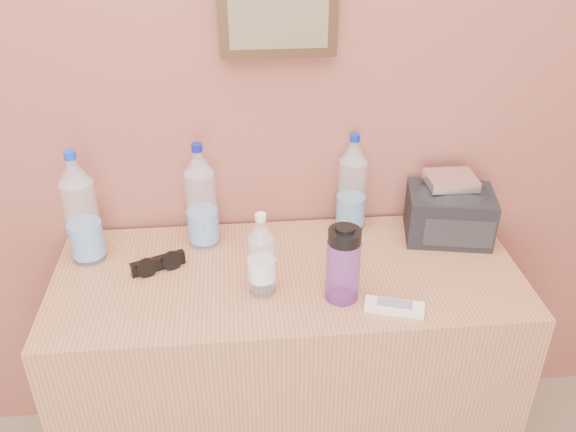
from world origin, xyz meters
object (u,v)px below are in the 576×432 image
(pet_small, at_px, (262,259))
(dresser, at_px, (288,377))
(sunglasses, at_px, (158,263))
(nalgene_bottle, at_px, (343,264))
(ac_remote, at_px, (394,307))
(pet_large_a, at_px, (82,213))
(pet_large_b, at_px, (201,201))
(pet_large_c, at_px, (352,188))
(toiletry_bag, at_px, (449,212))
(foil_packet, at_px, (451,180))

(pet_small, bearing_deg, dresser, 47.58)
(dresser, distance_m, sunglasses, 0.53)
(nalgene_bottle, relative_size, ac_remote, 1.44)
(pet_small, relative_size, sunglasses, 1.55)
(pet_large_a, height_order, pet_large_b, pet_large_a)
(nalgene_bottle, bearing_deg, pet_large_c, 76.21)
(nalgene_bottle, xyz_separation_m, toiletry_bag, (0.35, 0.25, -0.02))
(pet_large_c, distance_m, toiletry_bag, 0.28)
(pet_small, bearing_deg, pet_large_a, 157.35)
(sunglasses, relative_size, ac_remote, 1.03)
(ac_remote, distance_m, toiletry_bag, 0.40)
(pet_large_b, xyz_separation_m, sunglasses, (-0.12, -0.12, -0.12))
(pet_large_c, relative_size, toiletry_bag, 1.25)
(toiletry_bag, bearing_deg, sunglasses, -162.70)
(ac_remote, height_order, foil_packet, foil_packet)
(pet_large_b, distance_m, nalgene_bottle, 0.45)
(pet_large_a, xyz_separation_m, toiletry_bag, (1.01, 0.02, -0.06))
(pet_small, distance_m, toiletry_bag, 0.59)
(pet_large_a, bearing_deg, pet_large_b, 8.96)
(nalgene_bottle, bearing_deg, dresser, 136.71)
(sunglasses, height_order, toiletry_bag, toiletry_bag)
(pet_large_a, relative_size, nalgene_bottle, 1.56)
(pet_small, height_order, toiletry_bag, pet_small)
(toiletry_bag, xyz_separation_m, foil_packet, (-0.00, 0.01, 0.09))
(dresser, distance_m, nalgene_bottle, 0.52)
(dresser, distance_m, pet_large_c, 0.60)
(ac_remote, bearing_deg, nalgene_bottle, 168.90)
(pet_large_a, xyz_separation_m, pet_large_c, (0.74, 0.10, -0.01))
(pet_large_a, height_order, nalgene_bottle, pet_large_a)
(dresser, height_order, toiletry_bag, toiletry_bag)
(sunglasses, xyz_separation_m, ac_remote, (0.59, -0.23, -0.01))
(dresser, height_order, nalgene_bottle, nalgene_bottle)
(pet_large_a, bearing_deg, toiletry_bag, 1.10)
(pet_large_b, bearing_deg, pet_large_c, 6.41)
(pet_large_c, bearing_deg, pet_large_b, -173.59)
(pet_large_a, bearing_deg, pet_large_c, 7.49)
(dresser, distance_m, ac_remote, 0.50)
(dresser, relative_size, pet_large_c, 4.19)
(pet_large_a, bearing_deg, nalgene_bottle, -19.47)
(pet_large_a, xyz_separation_m, sunglasses, (0.19, -0.07, -0.12))
(sunglasses, bearing_deg, nalgene_bottle, -41.98)
(pet_large_b, xyz_separation_m, ac_remote, (0.47, -0.35, -0.13))
(dresser, xyz_separation_m, ac_remote, (0.24, -0.18, 0.40))
(pet_large_a, bearing_deg, foil_packet, 1.94)
(pet_small, relative_size, nalgene_bottle, 1.11)
(pet_large_c, height_order, sunglasses, pet_large_c)
(foil_packet, bearing_deg, nalgene_bottle, -142.39)
(pet_large_b, xyz_separation_m, toiletry_bag, (0.70, -0.03, -0.05))
(toiletry_bag, bearing_deg, foil_packet, 117.55)
(pet_large_a, height_order, pet_small, pet_large_a)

